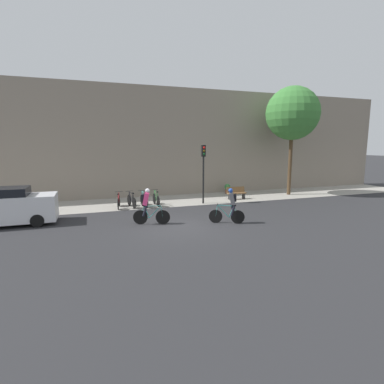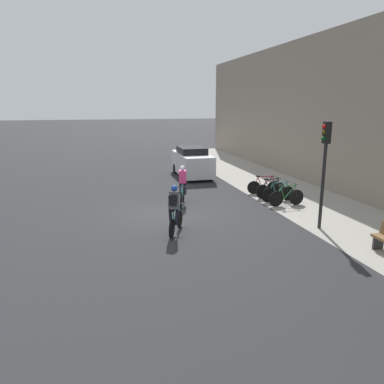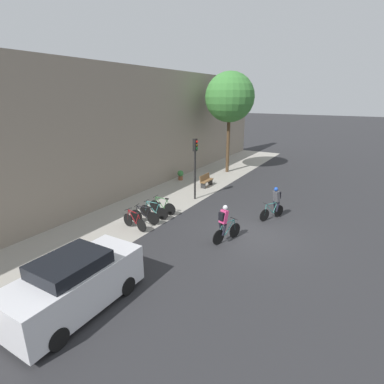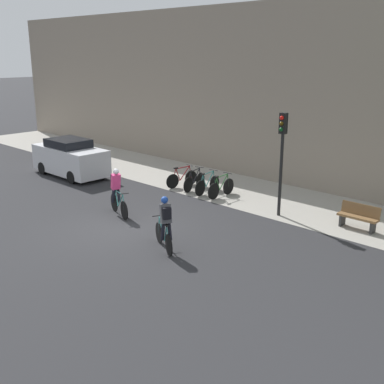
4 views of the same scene
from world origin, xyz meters
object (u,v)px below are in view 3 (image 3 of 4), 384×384
object	(u,v)px
cyclist_pink	(225,223)
parked_bike_2	(154,211)
parked_bike_0	(135,221)
cyclist_grey	(275,202)
parked_bike_3	(162,207)
parked_bike_1	(145,216)
parked_car	(75,284)
bench	(206,180)
potted_plant	(180,175)
traffic_light_pole	(195,158)

from	to	relation	value
cyclist_pink	parked_bike_2	size ratio (longest dim) A/B	1.03
parked_bike_0	cyclist_grey	bearing A→B (deg)	-49.00
parked_bike_3	parked_bike_1	bearing A→B (deg)	180.00
cyclist_pink	parked_bike_3	size ratio (longest dim) A/B	1.04
parked_bike_1	parked_car	xyz separation A→B (m)	(-6.25, -2.39, 0.49)
cyclist_pink	bench	size ratio (longest dim) A/B	1.28
parked_bike_2	potted_plant	xyz separation A→B (m)	(7.31, 2.95, 0.03)
parked_bike_3	parked_car	distance (m)	8.20
parked_bike_2	bench	size ratio (longest dim) A/B	1.24
parked_bike_0	bench	bearing A→B (deg)	2.54
parked_bike_3	cyclist_pink	bearing A→B (deg)	-107.31
cyclist_grey	parked_bike_2	size ratio (longest dim) A/B	1.02
cyclist_grey	bench	distance (m)	6.95
parked_bike_1	bench	distance (m)	7.57
cyclist_grey	parked_car	size ratio (longest dim) A/B	0.41
cyclist_pink	potted_plant	xyz separation A→B (m)	(7.91, 7.41, -0.51)
parked_car	parked_bike_3	bearing A→B (deg)	16.99
bench	parked_car	world-z (taller)	parked_car
cyclist_pink	parked_bike_2	distance (m)	4.54
potted_plant	parked_bike_3	bearing A→B (deg)	-155.66
cyclist_pink	cyclist_grey	xyz separation A→B (m)	(3.92, -1.17, 0.00)
cyclist_pink	parked_bike_3	distance (m)	4.71
potted_plant	traffic_light_pole	bearing A→B (deg)	-135.87
parked_car	cyclist_pink	bearing A→B (deg)	-17.84
parked_bike_0	parked_bike_3	size ratio (longest dim) A/B	0.98
parked_bike_3	traffic_light_pole	xyz separation A→B (m)	(3.15, -0.32, 2.26)
cyclist_grey	parked_car	distance (m)	10.86
parked_bike_0	parked_bike_3	xyz separation A→B (m)	(2.37, 0.00, 0.01)
cyclist_pink	parked_bike_2	world-z (taller)	cyclist_pink
parked_bike_1	cyclist_pink	bearing A→B (deg)	-87.59
cyclist_grey	potted_plant	size ratio (longest dim) A/B	2.28
bench	cyclist_pink	bearing A→B (deg)	-146.77
bench	parked_bike_3	bearing A→B (deg)	-176.46
parked_bike_3	traffic_light_pole	world-z (taller)	traffic_light_pole
traffic_light_pole	parked_car	xyz separation A→B (m)	(-10.97, -2.07, -1.78)
traffic_light_pole	bench	size ratio (longest dim) A/B	2.76
parked_bike_2	cyclist_grey	bearing A→B (deg)	-59.51
parked_bike_0	traffic_light_pole	size ratio (longest dim) A/B	0.44
traffic_light_pole	parked_car	distance (m)	11.31
parked_bike_3	parked_car	bearing A→B (deg)	-163.01
parked_bike_0	parked_car	bearing A→B (deg)	-156.33
parked_bike_3	potted_plant	size ratio (longest dim) A/B	2.22
traffic_light_pole	parked_bike_3	bearing A→B (deg)	174.14
cyclist_grey	parked_bike_3	distance (m)	6.20
cyclist_pink	bench	world-z (taller)	cyclist_pink
cyclist_grey	parked_bike_0	distance (m)	7.49
cyclist_pink	parked_bike_0	bearing A→B (deg)	102.38
traffic_light_pole	bench	world-z (taller)	traffic_light_pole
parked_bike_0	traffic_light_pole	distance (m)	5.98
parked_bike_2	parked_car	bearing A→B (deg)	-161.23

